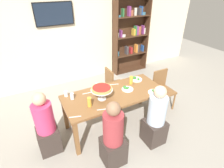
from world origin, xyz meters
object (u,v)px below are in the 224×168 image
Objects in this scene: dining_table at (115,98)px; cutlery_knife_near at (87,93)px; diner_near_right at (156,120)px; cutlery_fork_near at (75,117)px; diner_head_west at (46,128)px; water_glass_clear_spare at (72,96)px; bookshelf at (131,35)px; beer_glass_amber_short at (131,80)px; deep_dish_pizza_stand at (102,89)px; water_glass_clear_near at (66,94)px; chair_head_east at (162,88)px; salad_plate_spare at (154,92)px; chair_far_right at (114,84)px; diner_near_left at (113,138)px; cutlery_knife_far at (102,109)px; television at (54,14)px; salad_plate_far_diner at (127,89)px; cutlery_fork_far at (114,84)px; beer_glass_amber_tall at (89,102)px; water_glass_clear_far at (97,86)px; salad_plate_near_diner at (136,79)px.

dining_table is 0.51m from cutlery_knife_near.
diner_near_right is 1.34m from cutlery_fork_near.
water_glass_clear_spare is (0.52, 0.22, 0.31)m from diner_head_west.
beer_glass_amber_short is at bearing -122.36° from bookshelf.
deep_dish_pizza_stand is 0.66m from water_glass_clear_near.
water_glass_clear_spare is at bearing -63.84° from water_glass_clear_near.
salad_plate_spare is at bearing 33.50° from chair_head_east.
deep_dish_pizza_stand reaches higher than chair_far_right.
diner_near_left reaches higher than beer_glass_amber_short.
deep_dish_pizza_stand is (-0.27, -0.05, 0.29)m from dining_table.
cutlery_knife_far is at bearing 179.96° from salad_plate_spare.
bookshelf is 1.92× the size of diner_head_west.
chair_head_east is (1.68, -2.05, -1.37)m from television.
cutlery_knife_near is at bearing 18.28° from diner_head_west.
diner_head_west reaches higher than cutlery_knife_far.
television is 2.37× the size of deep_dish_pizza_stand.
beer_glass_amber_short is (0.11, -0.53, 0.33)m from chair_far_right.
chair_head_east is at bearing 2.38° from salad_plate_far_diner.
beer_glass_amber_short reaches higher than salad_plate_far_diner.
water_glass_clear_spare is at bearing 25.06° from cutlery_fork_far.
cutlery_fork_far is (0.61, -1.82, -1.11)m from television.
cutlery_knife_near is (-0.02, 0.97, 0.25)m from diner_near_left.
salad_plate_far_diner is 0.83m from beer_glass_amber_tall.
salad_plate_far_diner is (0.73, -2.09, -1.09)m from television.
beer_glass_amber_short is (0.92, -1.94, -1.03)m from television.
beer_glass_amber_tall is at bearing 6.31° from chair_head_east.
diner_near_left is 1.61m from chair_far_right.
television is 3.89× the size of salad_plate_spare.
deep_dish_pizza_stand is (0.98, -0.02, 0.45)m from diner_head_west.
cutlery_knife_far is at bearing 100.35° from cutlery_knife_near.
deep_dish_pizza_stand is 3.82× the size of water_glass_clear_near.
salad_plate_spare reaches higher than cutlery_knife_near.
dining_table is 0.84× the size of bookshelf.
cutlery_fork_far is (-0.20, -0.40, 0.26)m from chair_far_right.
cutlery_fork_far reaches higher than dining_table.
cutlery_knife_near is at bearing 152.92° from salad_plate_spare.
beer_glass_amber_tall is at bearing 12.07° from diner_near_left.
chair_far_right and chair_head_east have the same top height.
television is 1.02× the size of chair_head_east.
water_glass_clear_near is (-1.26, 0.17, -0.03)m from beer_glass_amber_short.
salad_plate_far_diner is (0.27, 0.02, 0.11)m from dining_table.
cutlery_knife_near is at bearing 23.44° from cutlery_fork_far.
diner_head_west reaches higher than deep_dish_pizza_stand.
dining_table is 10.35× the size of cutlery_knife_near.
diner_near_right is at bearing -59.12° from water_glass_clear_far.
television is at bearing -150.27° from chair_far_right.
diner_near_left reaches higher than water_glass_clear_spare.
cutlery_fork_near reaches higher than dining_table.
water_glass_clear_far is (0.08, 0.37, -0.15)m from deep_dish_pizza_stand.
salad_plate_near_diner is (0.23, 0.95, 0.27)m from diner_near_right.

